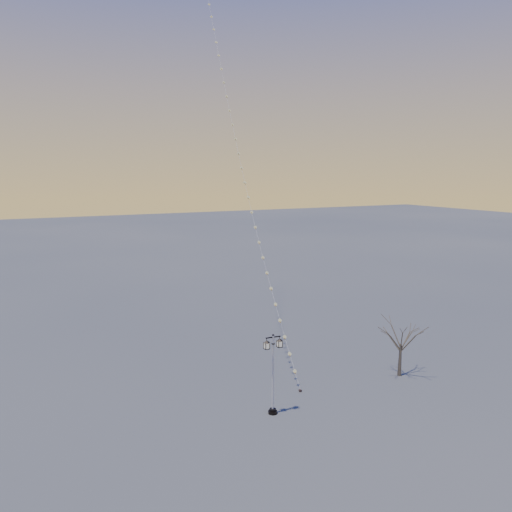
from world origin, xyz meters
TOP-DOWN VIEW (x-y plane):
  - ground at (0.00, 0.00)m, footprint 300.00×300.00m
  - street_lamp at (-2.83, 0.25)m, footprint 1.29×0.57m
  - bare_tree at (8.16, 1.13)m, footprint 2.64×2.64m
  - kite_train at (2.34, 16.05)m, footprint 4.72×28.57m

SIDE VIEW (x-z plane):
  - ground at x=0.00m, z-range 0.00..0.00m
  - street_lamp at x=-2.83m, z-range 0.27..5.36m
  - bare_tree at x=8.16m, z-range 0.85..5.23m
  - kite_train at x=2.34m, z-range -0.13..36.81m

